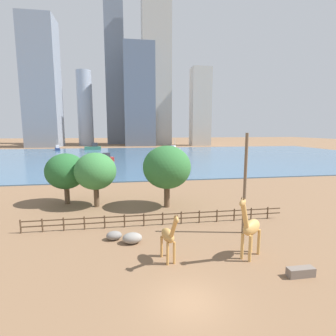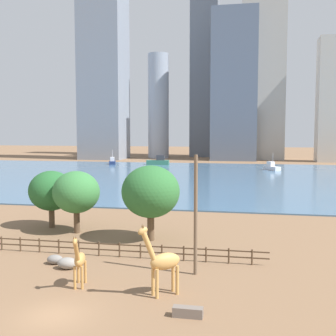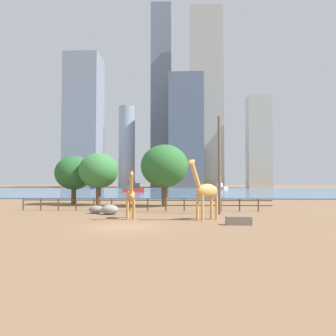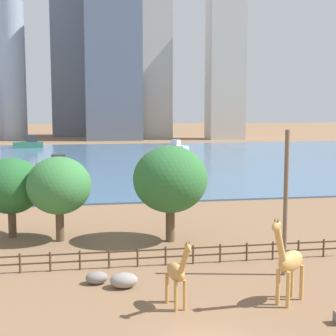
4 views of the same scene
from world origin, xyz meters
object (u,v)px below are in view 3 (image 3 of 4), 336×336
at_px(boulder_by_pole, 110,210).
at_px(tree_right_tall, 164,166).
at_px(giraffe_tall, 131,195).
at_px(feeding_trough, 239,221).
at_px(boat_ferry, 134,189).
at_px(boat_sailboat, 221,187).
at_px(boat_barge, 92,187).
at_px(boulder_near_fence, 96,209).
at_px(utility_pole, 219,165).
at_px(boat_tug, 130,186).
at_px(tree_left_large, 99,171).
at_px(tree_center_broad, 74,173).
at_px(giraffe_companion, 205,191).

relative_size(boulder_by_pole, tree_right_tall, 0.22).
bearing_deg(giraffe_tall, feeding_trough, 55.82).
distance_m(giraffe_tall, boulder_by_pole, 4.56).
relative_size(giraffe_tall, tree_right_tall, 0.53).
bearing_deg(boat_ferry, boat_sailboat, -143.70).
bearing_deg(boat_barge, boulder_near_fence, 179.74).
bearing_deg(utility_pole, giraffe_tall, -151.87).
relative_size(boulder_near_fence, boat_barge, 0.24).
height_order(tree_right_tall, boat_ferry, tree_right_tall).
bearing_deg(feeding_trough, boat_tug, 103.18).
relative_size(boat_sailboat, boat_barge, 0.99).
bearing_deg(boulder_near_fence, boat_tug, 97.48).
bearing_deg(boulder_by_pole, tree_right_tall, 65.31).
relative_size(boulder_near_fence, tree_left_large, 0.20).
bearing_deg(boat_tug, tree_center_broad, 89.04).
distance_m(boulder_by_pole, tree_left_large, 12.75).
height_order(utility_pole, boat_tug, utility_pole).
relative_size(tree_right_tall, boat_ferry, 1.28).
relative_size(boulder_by_pole, tree_center_broad, 0.25).
distance_m(feeding_trough, tree_left_large, 23.88).
height_order(boulder_near_fence, tree_center_broad, tree_center_broad).
xyz_separation_m(tree_center_broad, tree_right_tall, (12.48, -3.51, 0.73)).
height_order(boat_ferry, boat_tug, boat_tug).
relative_size(giraffe_tall, boulder_near_fence, 2.99).
bearing_deg(boulder_near_fence, tree_right_tall, 55.60).
bearing_deg(tree_left_large, feeding_trough, -50.98).
height_order(giraffe_tall, boat_sailboat, boat_sailboat).
height_order(utility_pole, boat_barge, utility_pole).
bearing_deg(giraffe_tall, utility_pole, 106.25).
bearing_deg(tree_center_broad, boulder_by_pole, -59.21).
xyz_separation_m(utility_pole, boat_sailboat, (10.10, 88.90, -3.59)).
bearing_deg(boulder_near_fence, giraffe_tall, -47.65).
height_order(giraffe_tall, feeding_trough, giraffe_tall).
bearing_deg(tree_right_tall, boat_sailboat, 78.79).
bearing_deg(giraffe_companion, tree_right_tall, -112.06).
bearing_deg(boat_tug, boat_ferry, 95.09).
distance_m(giraffe_tall, giraffe_companion, 6.11).
bearing_deg(tree_center_broad, boat_ferry, 88.04).
distance_m(giraffe_tall, utility_pole, 9.14).
distance_m(utility_pole, feeding_trough, 8.65).
xyz_separation_m(tree_right_tall, boat_tug, (-19.41, 92.71, -3.67)).
bearing_deg(boat_ferry, tree_center_broad, 73.87).
height_order(tree_right_tall, boat_barge, tree_right_tall).
height_order(feeding_trough, boat_tug, boat_tug).
bearing_deg(boat_barge, tree_center_broad, 178.00).
relative_size(utility_pole, feeding_trough, 5.12).
bearing_deg(utility_pole, boat_barge, 111.81).
relative_size(tree_left_large, boat_tug, 0.90).
height_order(tree_center_broad, tree_right_tall, tree_right_tall).
distance_m(tree_right_tall, boat_tug, 94.79).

